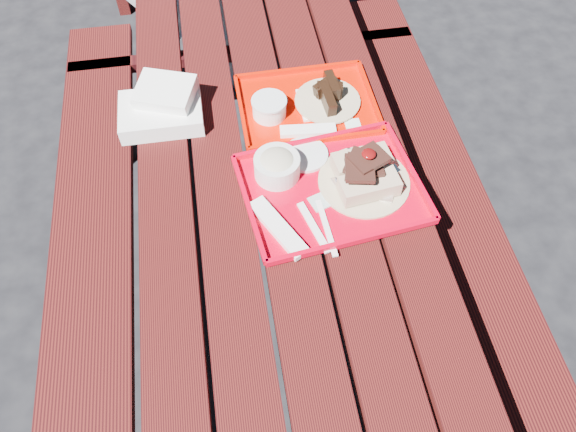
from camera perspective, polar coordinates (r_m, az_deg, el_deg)
name	(u,v)px	position (r m, az deg, el deg)	size (l,w,h in m)	color
ground	(281,310)	(2.13, -0.67, -9.51)	(60.00, 60.00, 0.00)	black
picnic_table_near	(280,226)	(1.64, -0.85, -1.00)	(1.41, 2.40, 0.75)	#4A120E
near_tray	(329,178)	(1.46, 4.18, 3.85)	(0.49, 0.41, 0.14)	red
far_tray	(305,105)	(1.67, 1.76, 11.22)	(0.40, 0.31, 0.07)	red
white_cloth	(162,107)	(1.67, -12.64, 10.72)	(0.23, 0.20, 0.10)	white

